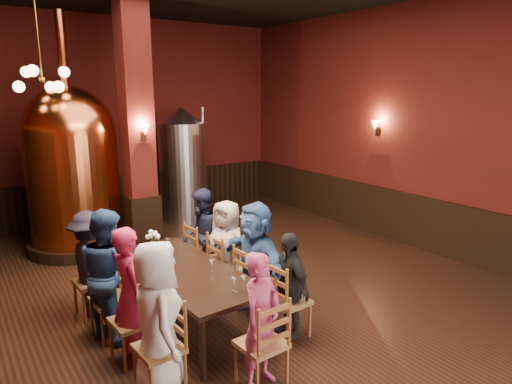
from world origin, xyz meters
TOP-DOWN VIEW (x-y plane):
  - room at (0.00, 0.00)m, footprint 10.00×10.02m
  - wainscot_right at (3.96, 0.00)m, footprint 0.08×9.90m
  - wainscot_back at (0.00, 4.96)m, footprint 7.90×0.08m
  - column at (-0.30, 2.80)m, footprint 0.58×0.58m
  - pendant_cluster at (-1.80, 2.90)m, footprint 0.90×0.90m
  - sconce_wall at (3.90, 0.80)m, footprint 0.20×0.20m
  - sconce_column at (-0.30, 2.50)m, footprint 0.20×0.20m
  - dining_table at (-0.95, -0.40)m, footprint 1.12×2.45m
  - chair_0 at (-1.74, -1.45)m, footprint 0.48×0.48m
  - person_0 at (-1.74, -1.45)m, footprint 0.63×0.84m
  - chair_1 at (-1.78, -0.78)m, footprint 0.48×0.48m
  - person_1 at (-1.78, -0.78)m, footprint 0.38×0.57m
  - chair_2 at (-1.81, -0.12)m, footprint 0.48×0.48m
  - person_2 at (-1.81, -0.12)m, footprint 0.58×0.85m
  - chair_3 at (-1.85, 0.55)m, footprint 0.48×0.48m
  - person_3 at (-1.85, 0.55)m, footprint 0.54×0.92m
  - chair_4 at (-0.05, -1.36)m, footprint 0.48×0.48m
  - person_4 at (-0.05, -1.36)m, footprint 0.41×0.80m
  - chair_5 at (-0.08, -0.69)m, footprint 0.48×0.48m
  - person_5 at (-0.08, -0.69)m, footprint 0.50×1.45m
  - chair_6 at (-0.12, -0.03)m, footprint 0.48×0.48m
  - person_6 at (-0.12, -0.03)m, footprint 0.66×0.81m
  - chair_7 at (-0.15, 0.64)m, footprint 0.48×0.48m
  - person_7 at (-0.15, 0.64)m, footprint 0.55×0.79m
  - chair_8 at (-0.87, -1.95)m, footprint 0.48×0.48m
  - person_8 at (-0.87, -1.95)m, footprint 0.61×0.51m
  - copper_kettle at (-1.36, 3.32)m, footprint 1.83×1.83m
  - steel_vessel at (1.17, 4.05)m, footprint 1.24×1.24m
  - rose_vase at (-1.04, 0.35)m, footprint 0.19×0.19m
  - wine_glass_0 at (-0.68, -1.35)m, footprint 0.07×0.07m
  - wine_glass_1 at (-0.84, 0.35)m, footprint 0.07×0.07m
  - wine_glass_2 at (-1.16, 0.01)m, footprint 0.07×0.07m
  - wine_glass_3 at (-1.27, -0.69)m, footprint 0.07×0.07m
  - wine_glass_4 at (-0.79, -1.32)m, footprint 0.07×0.07m
  - wine_glass_5 at (-0.73, -0.72)m, footprint 0.07×0.07m

SIDE VIEW (x-z plane):
  - chair_0 at x=-1.74m, z-range 0.00..0.92m
  - chair_1 at x=-1.78m, z-range 0.00..0.92m
  - chair_2 at x=-1.81m, z-range 0.00..0.92m
  - chair_3 at x=-1.85m, z-range 0.00..0.92m
  - chair_4 at x=-0.05m, z-range 0.00..0.92m
  - chair_5 at x=-0.08m, z-range 0.00..0.92m
  - chair_6 at x=-0.12m, z-range 0.00..0.92m
  - chair_7 at x=-0.15m, z-range 0.00..0.92m
  - chair_8 at x=-0.87m, z-range 0.00..0.92m
  - wainscot_right at x=3.96m, z-range 0.00..1.00m
  - wainscot_back at x=0.00m, z-range 0.00..1.00m
  - person_4 at x=-0.05m, z-range 0.00..1.31m
  - dining_table at x=-0.95m, z-range 0.31..1.06m
  - person_8 at x=-0.87m, z-range 0.00..1.42m
  - person_3 at x=-1.85m, z-range 0.00..1.42m
  - person_6 at x=-0.12m, z-range 0.00..1.43m
  - person_7 at x=-0.15m, z-range 0.00..1.48m
  - person_1 at x=-1.78m, z-range 0.00..1.54m
  - person_5 at x=-0.08m, z-range 0.00..1.55m
  - person_0 at x=-1.74m, z-range 0.00..1.56m
  - person_2 at x=-1.81m, z-range 0.00..1.59m
  - wine_glass_0 at x=-0.68m, z-range 0.75..0.92m
  - wine_glass_1 at x=-0.84m, z-range 0.75..0.92m
  - wine_glass_2 at x=-1.16m, z-range 0.75..0.92m
  - wine_glass_3 at x=-1.27m, z-range 0.75..0.92m
  - wine_glass_4 at x=-0.79m, z-range 0.75..0.92m
  - wine_glass_5 at x=-0.73m, z-range 0.75..0.92m
  - rose_vase at x=-1.04m, z-range 0.80..1.13m
  - steel_vessel at x=1.17m, z-range 0.00..2.56m
  - copper_kettle at x=-1.36m, z-range -0.58..3.68m
  - sconce_wall at x=3.90m, z-range 2.02..2.38m
  - sconce_column at x=-0.30m, z-range 2.02..2.38m
  - room at x=0.00m, z-range 0.00..4.50m
  - column at x=-0.30m, z-range 0.00..4.50m
  - pendant_cluster at x=-1.80m, z-range 2.25..3.95m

